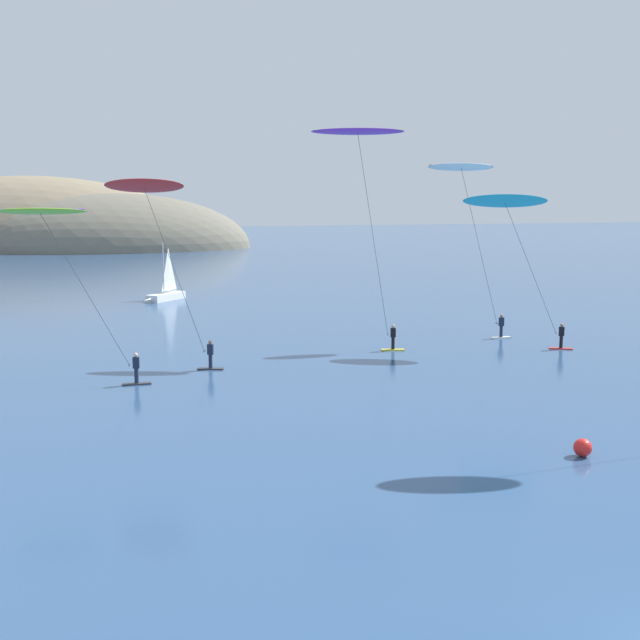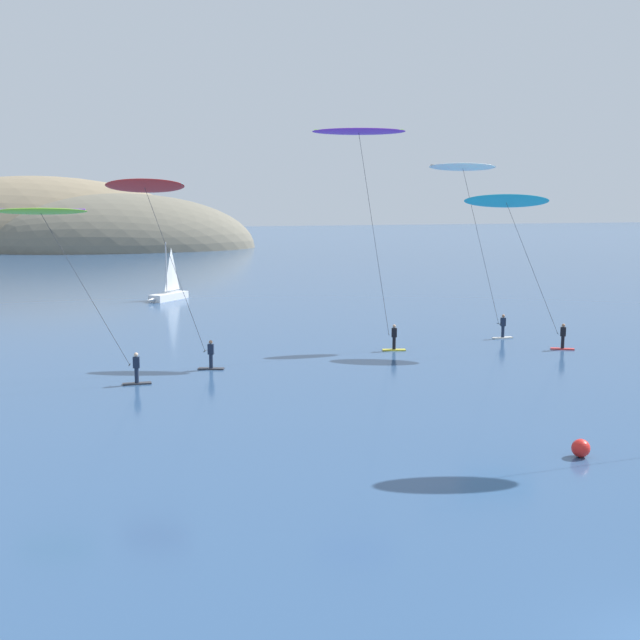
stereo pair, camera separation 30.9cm
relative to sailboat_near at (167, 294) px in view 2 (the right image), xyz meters
The scene contains 8 objects.
headland_island 95.03m from the sailboat_near, 93.42° to the left, with size 79.99×39.04×29.82m.
sailboat_near is the anchor object (origin of this frame).
kitesurfer_cyan 38.58m from the sailboat_near, 62.64° to the right, with size 6.89×4.42×10.15m.
kitesurfer_red 34.02m from the sailboat_near, 99.78° to the right, with size 6.47×3.88×10.95m.
kitesurfer_white 35.41m from the sailboat_near, 61.61° to the right, with size 6.56×1.64×12.26m.
kitesurfer_purple 34.33m from the sailboat_near, 75.84° to the right, with size 5.96×3.17×14.21m.
kitesurfer_lime 37.74m from the sailboat_near, 107.30° to the right, with size 7.58×2.55×9.35m.
marker_buoy 54.88m from the sailboat_near, 82.26° to the right, with size 0.70×0.70×0.70m, color red.
Camera 2 is at (-12.78, -12.02, 9.58)m, focal length 45.00 mm.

